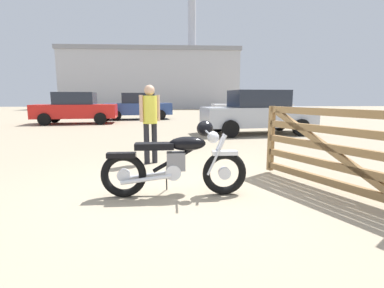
{
  "coord_description": "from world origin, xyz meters",
  "views": [
    {
      "loc": [
        -0.13,
        -4.1,
        1.41
      ],
      "look_at": [
        0.1,
        0.7,
        0.62
      ],
      "focal_mm": 26.7,
      "sensor_mm": 36.0,
      "label": 1
    }
  ],
  "objects_px": {
    "vintage_motorcycle": "(178,162)",
    "bystander": "(150,116)",
    "timber_gate": "(346,148)",
    "dark_sedan_left": "(257,112)",
    "silver_sedan_mid": "(138,106)",
    "white_estate_far": "(76,108)",
    "pale_sedan_back": "(251,108)"
  },
  "relations": [
    {
      "from": "timber_gate",
      "to": "pale_sedan_back",
      "type": "distance_m",
      "value": 11.97
    },
    {
      "from": "vintage_motorcycle",
      "to": "bystander",
      "type": "xyz_separation_m",
      "value": [
        -0.59,
        2.06,
        0.53
      ]
    },
    {
      "from": "vintage_motorcycle",
      "to": "white_estate_far",
      "type": "height_order",
      "value": "white_estate_far"
    },
    {
      "from": "white_estate_far",
      "to": "silver_sedan_mid",
      "type": "bearing_deg",
      "value": 38.27
    },
    {
      "from": "dark_sedan_left",
      "to": "silver_sedan_mid",
      "type": "distance_m",
      "value": 9.53
    },
    {
      "from": "dark_sedan_left",
      "to": "pale_sedan_back",
      "type": "height_order",
      "value": "same"
    },
    {
      "from": "timber_gate",
      "to": "silver_sedan_mid",
      "type": "xyz_separation_m",
      "value": [
        -4.92,
        14.76,
        0.13
      ]
    },
    {
      "from": "dark_sedan_left",
      "to": "vintage_motorcycle",
      "type": "bearing_deg",
      "value": -121.11
    },
    {
      "from": "timber_gate",
      "to": "dark_sedan_left",
      "type": "xyz_separation_m",
      "value": [
        0.7,
        7.06,
        0.13
      ]
    },
    {
      "from": "timber_gate",
      "to": "white_estate_far",
      "type": "xyz_separation_m",
      "value": [
        -7.82,
        11.82,
        0.13
      ]
    },
    {
      "from": "pale_sedan_back",
      "to": "white_estate_far",
      "type": "bearing_deg",
      "value": -0.3
    },
    {
      "from": "vintage_motorcycle",
      "to": "pale_sedan_back",
      "type": "relative_size",
      "value": 0.49
    },
    {
      "from": "vintage_motorcycle",
      "to": "silver_sedan_mid",
      "type": "height_order",
      "value": "silver_sedan_mid"
    },
    {
      "from": "dark_sedan_left",
      "to": "silver_sedan_mid",
      "type": "bearing_deg",
      "value": 118.89
    },
    {
      "from": "bystander",
      "to": "pale_sedan_back",
      "type": "xyz_separation_m",
      "value": [
        4.61,
        9.63,
        -0.18
      ]
    },
    {
      "from": "timber_gate",
      "to": "bystander",
      "type": "bearing_deg",
      "value": 27.5
    },
    {
      "from": "silver_sedan_mid",
      "to": "timber_gate",
      "type": "bearing_deg",
      "value": 98.73
    },
    {
      "from": "vintage_motorcycle",
      "to": "dark_sedan_left",
      "type": "relative_size",
      "value": 0.48
    },
    {
      "from": "vintage_motorcycle",
      "to": "pale_sedan_back",
      "type": "bearing_deg",
      "value": 69.38
    },
    {
      "from": "bystander",
      "to": "dark_sedan_left",
      "type": "bearing_deg",
      "value": -65.24
    },
    {
      "from": "silver_sedan_mid",
      "to": "white_estate_far",
      "type": "bearing_deg",
      "value": 35.66
    },
    {
      "from": "dark_sedan_left",
      "to": "silver_sedan_mid",
      "type": "relative_size",
      "value": 0.99
    },
    {
      "from": "timber_gate",
      "to": "bystander",
      "type": "height_order",
      "value": "bystander"
    },
    {
      "from": "vintage_motorcycle",
      "to": "silver_sedan_mid",
      "type": "distance_m",
      "value": 14.83
    },
    {
      "from": "dark_sedan_left",
      "to": "silver_sedan_mid",
      "type": "xyz_separation_m",
      "value": [
        -5.62,
        7.7,
        0.0
      ]
    },
    {
      "from": "timber_gate",
      "to": "dark_sedan_left",
      "type": "height_order",
      "value": "dark_sedan_left"
    },
    {
      "from": "white_estate_far",
      "to": "silver_sedan_mid",
      "type": "xyz_separation_m",
      "value": [
        2.9,
        2.94,
        0.0
      ]
    },
    {
      "from": "silver_sedan_mid",
      "to": "bystander",
      "type": "bearing_deg",
      "value": 89.22
    },
    {
      "from": "timber_gate",
      "to": "silver_sedan_mid",
      "type": "bearing_deg",
      "value": -7.11
    },
    {
      "from": "vintage_motorcycle",
      "to": "dark_sedan_left",
      "type": "height_order",
      "value": "dark_sedan_left"
    },
    {
      "from": "vintage_motorcycle",
      "to": "timber_gate",
      "type": "height_order",
      "value": "timber_gate"
    },
    {
      "from": "dark_sedan_left",
      "to": "pale_sedan_back",
      "type": "relative_size",
      "value": 1.04
    }
  ]
}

